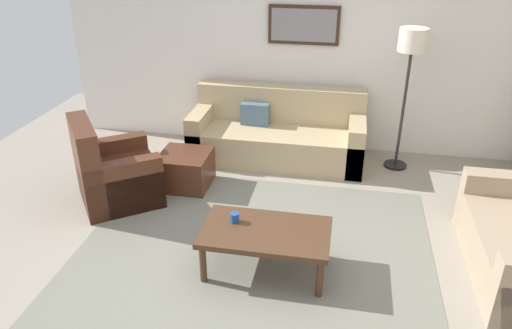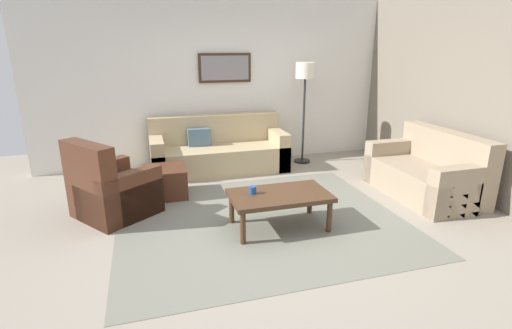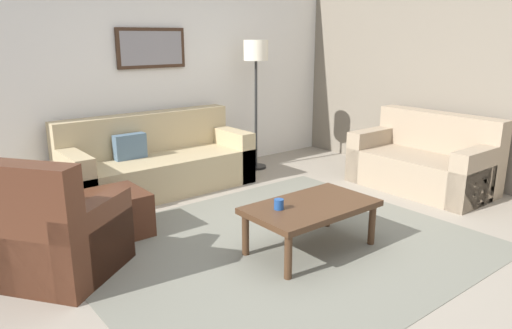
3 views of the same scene
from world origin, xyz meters
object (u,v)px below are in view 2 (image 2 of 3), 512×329
(couch_main, at_px, (218,152))
(cup, at_px, (253,190))
(armchair_leather, at_px, (110,192))
(coffee_table, at_px, (280,198))
(lamp_standing, at_px, (305,81))
(framed_artwork, at_px, (225,68))
(couch_loveseat, at_px, (429,174))
(ottoman, at_px, (165,182))

(couch_main, bearing_deg, cup, -91.17)
(armchair_leather, relative_size, coffee_table, 1.02)
(couch_main, bearing_deg, coffee_table, -84.00)
(armchair_leather, relative_size, lamp_standing, 0.65)
(lamp_standing, distance_m, framed_artwork, 1.35)
(cup, relative_size, lamp_standing, 0.05)
(couch_loveseat, bearing_deg, cup, -173.55)
(lamp_standing, bearing_deg, ottoman, -158.37)
(couch_main, relative_size, cup, 25.60)
(armchair_leather, height_order, ottoman, armchair_leather)
(couch_main, height_order, ottoman, couch_main)
(couch_loveseat, height_order, lamp_standing, lamp_standing)
(couch_main, bearing_deg, ottoman, -133.37)
(couch_loveseat, height_order, cup, couch_loveseat)
(armchair_leather, xyz_separation_m, lamp_standing, (3.09, 1.46, 1.10))
(couch_main, xyz_separation_m, ottoman, (-0.93, -0.98, -0.10))
(armchair_leather, bearing_deg, cup, -26.52)
(armchair_leather, height_order, lamp_standing, lamp_standing)
(couch_loveseat, height_order, framed_artwork, framed_artwork)
(framed_artwork, bearing_deg, coffee_table, -89.77)
(couch_main, xyz_separation_m, couch_loveseat, (2.55, -1.95, -0.00))
(coffee_table, height_order, framed_artwork, framed_artwork)
(couch_main, height_order, cup, couch_main)
(coffee_table, distance_m, cup, 0.31)
(couch_loveseat, distance_m, coffee_table, 2.33)
(armchair_leather, xyz_separation_m, cup, (1.55, -0.77, 0.15))
(cup, bearing_deg, ottoman, 124.90)
(coffee_table, distance_m, framed_artwork, 3.00)
(coffee_table, relative_size, lamp_standing, 0.64)
(ottoman, bearing_deg, coffee_table, -48.85)
(couch_loveseat, bearing_deg, ottoman, 164.37)
(coffee_table, bearing_deg, armchair_leather, 155.20)
(cup, xyz_separation_m, framed_artwork, (0.28, 2.65, 1.17))
(couch_loveseat, relative_size, framed_artwork, 1.77)
(couch_main, height_order, armchair_leather, armchair_leather)
(couch_main, xyz_separation_m, coffee_table, (0.24, -2.32, 0.06))
(ottoman, bearing_deg, armchair_leather, -143.47)
(framed_artwork, bearing_deg, couch_loveseat, -45.50)
(couch_main, distance_m, cup, 2.25)
(lamp_standing, bearing_deg, couch_main, 179.27)
(cup, bearing_deg, lamp_standing, 55.23)
(couch_main, relative_size, lamp_standing, 1.27)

